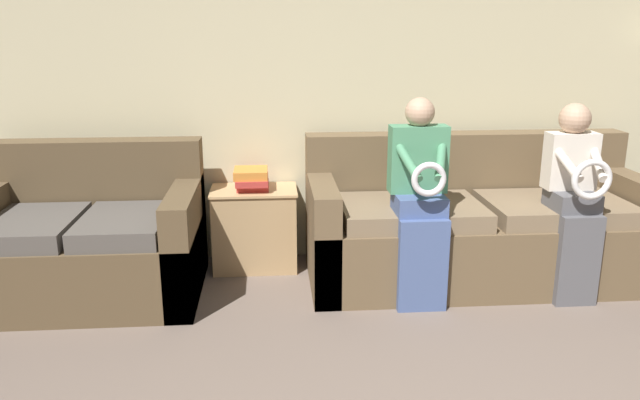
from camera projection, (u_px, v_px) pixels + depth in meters
The scene contains 7 objects.
wall_back at pixel (389, 77), 4.30m from camera, with size 7.26×0.06×2.55m.
couch_main at pixel (475, 228), 4.09m from camera, with size 2.18×0.87×0.92m.
couch_side at pixel (88, 243), 3.82m from camera, with size 1.35×0.93×0.91m.
child_left_seated at pixel (420, 195), 3.62m from camera, with size 0.34×0.38×1.22m.
child_right_seated at pixel (575, 193), 3.69m from camera, with size 0.30×0.38×1.18m.
side_shelf at pixel (255, 227), 4.26m from camera, with size 0.58×0.38×0.56m.
book_stack at pixel (252, 179), 4.16m from camera, with size 0.23×0.32×0.14m.
Camera 1 is at (-0.83, -1.30, 1.60)m, focal length 35.00 mm.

